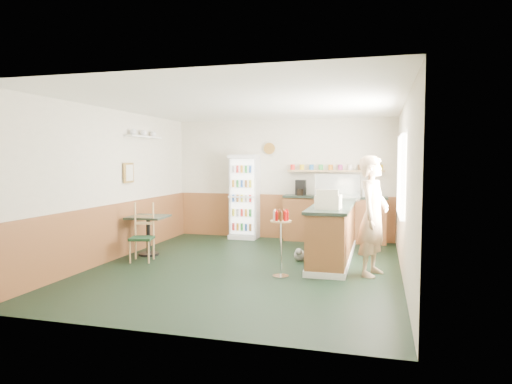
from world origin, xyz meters
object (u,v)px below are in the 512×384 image
(display_case, at_px, (338,187))
(cash_register, at_px, (328,202))
(shopkeeper, at_px, (373,216))
(cafe_chair, at_px, (144,231))
(condiment_stand, at_px, (281,232))
(cafe_table, at_px, (148,227))
(drinks_fridge, at_px, (245,197))

(display_case, height_order, cash_register, display_case)
(shopkeeper, distance_m, cafe_chair, 3.97)
(display_case, distance_m, condiment_stand, 2.43)
(cash_register, bearing_deg, cafe_chair, -176.06)
(cafe_chair, bearing_deg, cash_register, -11.51)
(condiment_stand, bearing_deg, cafe_table, 161.75)
(shopkeeper, bearing_deg, cafe_chair, 107.47)
(cash_register, distance_m, cafe_table, 3.47)
(cash_register, bearing_deg, cafe_table, 176.72)
(display_case, bearing_deg, drinks_fridge, 157.63)
(shopkeeper, bearing_deg, drinks_fridge, 64.53)
(shopkeeper, bearing_deg, cash_register, 99.05)
(display_case, xyz_separation_m, condiment_stand, (-0.66, -2.27, -0.57))
(drinks_fridge, bearing_deg, display_case, -22.37)
(cash_register, height_order, shopkeeper, shopkeeper)
(drinks_fridge, xyz_separation_m, cash_register, (2.18, -2.59, 0.17))
(shopkeeper, height_order, condiment_stand, shopkeeper)
(shopkeeper, bearing_deg, display_case, 38.87)
(display_case, distance_m, shopkeeper, 1.96)
(drinks_fridge, bearing_deg, condiment_stand, -64.25)
(cafe_table, relative_size, cafe_chair, 0.72)
(cash_register, bearing_deg, drinks_fridge, 132.37)
(cash_register, height_order, cafe_chair, cash_register)
(condiment_stand, xyz_separation_m, cafe_chair, (-2.60, 0.48, -0.16))
(drinks_fridge, height_order, display_case, drinks_fridge)
(cafe_table, bearing_deg, cafe_chair, -70.82)
(display_case, bearing_deg, shopkeeper, -68.75)
(shopkeeper, height_order, cafe_chair, shopkeeper)
(display_case, relative_size, condiment_stand, 0.86)
(display_case, bearing_deg, condiment_stand, -106.13)
(cash_register, xyz_separation_m, cafe_chair, (-3.25, -0.09, -0.58))
(cafe_table, distance_m, cafe_chair, 0.45)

